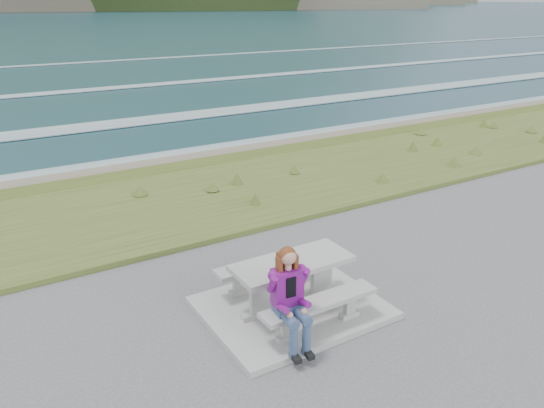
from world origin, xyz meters
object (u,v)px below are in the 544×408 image
at_px(seated_woman, 292,312).
at_px(picnic_table, 292,271).
at_px(bench_seaward, 268,266).
at_px(bench_landward, 320,306).

bearing_deg(seated_woman, picnic_table, 63.27).
distance_m(picnic_table, bench_seaward, 0.74).
bearing_deg(bench_seaward, picnic_table, -90.00).
relative_size(picnic_table, seated_woman, 1.30).
distance_m(picnic_table, bench_landward, 0.74).
distance_m(bench_seaward, seated_woman, 1.63).
xyz_separation_m(picnic_table, seated_woman, (-0.55, -0.83, -0.07)).
bearing_deg(seated_woman, bench_landward, 20.12).
xyz_separation_m(bench_landward, seated_woman, (-0.55, -0.13, 0.16)).
bearing_deg(bench_seaward, seated_woman, -109.68).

